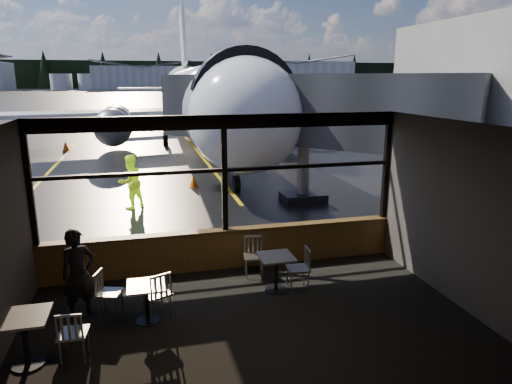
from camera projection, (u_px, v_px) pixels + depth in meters
name	position (u px, v px, depth m)	size (l,w,h in m)	color
ground_plane	(145.00, 95.00, 123.43)	(520.00, 520.00, 0.00)	black
carpet_floor	(258.00, 336.00, 7.72)	(8.00, 6.00, 0.01)	black
ceiling	(259.00, 130.00, 6.87)	(8.00, 6.00, 0.04)	#38332D
wall_right	(472.00, 221.00, 8.25)	(0.04, 6.00, 3.50)	#474039
wall_back	(335.00, 340.00, 4.48)	(8.00, 0.04, 3.50)	#474039
window_sill	(226.00, 249.00, 10.43)	(8.00, 0.28, 0.90)	brown
window_header	(223.00, 122.00, 9.73)	(8.00, 0.18, 0.30)	black
mullion_left	(29.00, 184.00, 9.07)	(0.12, 0.12, 2.60)	black
mullion_centre	(224.00, 174.00, 10.01)	(0.12, 0.12, 2.60)	black
mullion_right	(386.00, 166.00, 10.95)	(0.12, 0.12, 2.60)	black
window_transom	(224.00, 170.00, 9.99)	(8.00, 0.10, 0.08)	black
airliner	(201.00, 56.00, 27.85)	(30.46, 36.55, 11.17)	white
jet_bridge	(297.00, 133.00, 16.00)	(8.95, 10.94, 4.77)	#292A2C
cafe_table_near	(276.00, 273.00, 9.31)	(0.69, 0.69, 0.76)	gray
cafe_table_mid	(147.00, 303.00, 8.12)	(0.65, 0.65, 0.72)	#A6A299
cafe_table_left	(26.00, 341.00, 6.86)	(0.74, 0.74, 0.82)	gray
chair_near_e	(298.00, 269.00, 9.33)	(0.50, 0.50, 0.91)	#B8B3A6
chair_near_n	(254.00, 257.00, 9.98)	(0.48, 0.48, 0.89)	#AEA89D
chair_mid_s	(157.00, 294.00, 8.23)	(0.50, 0.50, 0.92)	#A9A398
chair_mid_w	(109.00, 293.00, 8.34)	(0.47, 0.47, 0.85)	#AAA59A
chair_left_s	(74.00, 334.00, 7.00)	(0.48, 0.48, 0.88)	#B5AFA3
passenger	(78.00, 274.00, 8.18)	(0.61, 0.40, 1.67)	black
ground_crew	(130.00, 182.00, 15.18)	(0.88, 0.68, 1.80)	#BFF219
cone_nose	(193.00, 181.00, 18.24)	(0.36, 0.36, 0.50)	#E76307
cone_wing	(66.00, 146.00, 27.44)	(0.41, 0.41, 0.57)	#FF5408
hangar_mid	(142.00, 76.00, 183.36)	(38.00, 15.00, 10.00)	silver
hangar_right	(289.00, 74.00, 190.79)	(50.00, 20.00, 12.00)	silver
fuel_tank_a	(61.00, 82.00, 173.89)	(8.00, 8.00, 6.00)	silver
fuel_tank_b	(89.00, 82.00, 176.27)	(8.00, 8.00, 6.00)	silver
fuel_tank_c	(116.00, 82.00, 178.65)	(8.00, 8.00, 6.00)	silver
treeline	(141.00, 74.00, 206.63)	(360.00, 3.00, 12.00)	black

